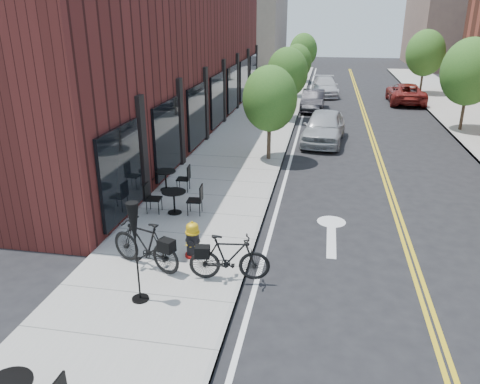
# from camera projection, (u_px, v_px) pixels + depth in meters

# --- Properties ---
(ground) EXTENTS (120.00, 120.00, 0.00)m
(ground) POSITION_uv_depth(u_px,v_px,m) (247.00, 272.00, 11.22)
(ground) COLOR black
(ground) RESTS_ON ground
(sidewalk_near) EXTENTS (4.00, 70.00, 0.12)m
(sidewalk_near) POSITION_uv_depth(u_px,v_px,m) (240.00, 152.00, 20.72)
(sidewalk_near) COLOR #9E9B93
(sidewalk_near) RESTS_ON ground
(building_near) EXTENTS (5.00, 28.00, 7.00)m
(building_near) POSITION_uv_depth(u_px,v_px,m) (168.00, 61.00, 23.92)
(building_near) COLOR #461916
(building_near) RESTS_ON ground
(bg_building_left) EXTENTS (8.00, 14.00, 10.00)m
(bg_building_left) POSITION_uv_depth(u_px,v_px,m) (248.00, 20.00, 54.87)
(bg_building_left) COLOR #726656
(bg_building_left) RESTS_ON ground
(bg_building_right) EXTENTS (10.00, 16.00, 12.00)m
(bg_building_right) POSITION_uv_depth(u_px,v_px,m) (462.00, 11.00, 52.31)
(bg_building_right) COLOR brown
(bg_building_right) RESTS_ON ground
(tree_near_a) EXTENTS (2.20, 2.20, 3.81)m
(tree_near_a) POSITION_uv_depth(u_px,v_px,m) (270.00, 99.00, 18.66)
(tree_near_a) COLOR #382B1E
(tree_near_a) RESTS_ON sidewalk_near
(tree_near_b) EXTENTS (2.30, 2.30, 3.98)m
(tree_near_b) POSITION_uv_depth(u_px,v_px,m) (287.00, 73.00, 25.97)
(tree_near_b) COLOR #382B1E
(tree_near_b) RESTS_ON sidewalk_near
(tree_near_c) EXTENTS (2.10, 2.10, 3.67)m
(tree_near_c) POSITION_uv_depth(u_px,v_px,m) (297.00, 62.00, 33.38)
(tree_near_c) COLOR #382B1E
(tree_near_c) RESTS_ON sidewalk_near
(tree_near_d) EXTENTS (2.40, 2.40, 4.11)m
(tree_near_d) POSITION_uv_depth(u_px,v_px,m) (303.00, 50.00, 40.64)
(tree_near_d) COLOR #382B1E
(tree_near_d) RESTS_ON sidewalk_near
(tree_far_b) EXTENTS (2.80, 2.80, 4.62)m
(tree_far_b) POSITION_uv_depth(u_px,v_px,m) (470.00, 72.00, 23.38)
(tree_far_b) COLOR #382B1E
(tree_far_b) RESTS_ON sidewalk_far
(tree_far_c) EXTENTS (2.80, 2.80, 4.62)m
(tree_far_c) POSITION_uv_depth(u_px,v_px,m) (425.00, 53.00, 34.40)
(tree_far_c) COLOR #382B1E
(tree_far_c) RESTS_ON sidewalk_far
(fire_hydrant) EXTENTS (0.45, 0.45, 0.94)m
(fire_hydrant) POSITION_uv_depth(u_px,v_px,m) (193.00, 240.00, 11.55)
(fire_hydrant) COLOR maroon
(fire_hydrant) RESTS_ON sidewalk_near
(bicycle_left) EXTENTS (2.08, 1.24, 1.21)m
(bicycle_left) POSITION_uv_depth(u_px,v_px,m) (145.00, 244.00, 10.99)
(bicycle_left) COLOR black
(bicycle_left) RESTS_ON sidewalk_near
(bicycle_right) EXTENTS (1.89, 0.75, 1.10)m
(bicycle_right) POSITION_uv_depth(u_px,v_px,m) (229.00, 258.00, 10.49)
(bicycle_right) COLOR black
(bicycle_right) RESTS_ON sidewalk_near
(bistro_set_b) EXTENTS (1.71, 0.78, 0.92)m
(bistro_set_b) POSITION_uv_depth(u_px,v_px,m) (174.00, 199.00, 14.06)
(bistro_set_b) COLOR black
(bistro_set_b) RESTS_ON sidewalk_near
(bistro_set_c) EXTENTS (1.66, 0.76, 0.89)m
(bistro_set_c) POSITION_uv_depth(u_px,v_px,m) (166.00, 178.00, 15.92)
(bistro_set_c) COLOR black
(bistro_set_c) RESTS_ON sidewalk_near
(patio_umbrella) EXTENTS (0.36, 0.36, 2.22)m
(patio_umbrella) POSITION_uv_depth(u_px,v_px,m) (134.00, 232.00, 9.35)
(patio_umbrella) COLOR black
(patio_umbrella) RESTS_ON sidewalk_near
(parked_car_a) EXTENTS (2.24, 4.66, 1.53)m
(parked_car_a) POSITION_uv_depth(u_px,v_px,m) (324.00, 127.00, 22.14)
(parked_car_a) COLOR #A7AAAF
(parked_car_a) RESTS_ON ground
(parked_car_b) EXTENTS (1.46, 3.90, 1.27)m
(parked_car_b) POSITION_uv_depth(u_px,v_px,m) (313.00, 100.00, 29.60)
(parked_car_b) COLOR black
(parked_car_b) RESTS_ON ground
(parked_car_c) EXTENTS (2.17, 4.68, 1.32)m
(parked_car_c) POSITION_uv_depth(u_px,v_px,m) (325.00, 87.00, 34.92)
(parked_car_c) COLOR silver
(parked_car_c) RESTS_ON ground
(parked_car_far) EXTENTS (2.32, 4.95, 1.37)m
(parked_car_far) POSITION_uv_depth(u_px,v_px,m) (406.00, 93.00, 31.93)
(parked_car_far) COLOR maroon
(parked_car_far) RESTS_ON ground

